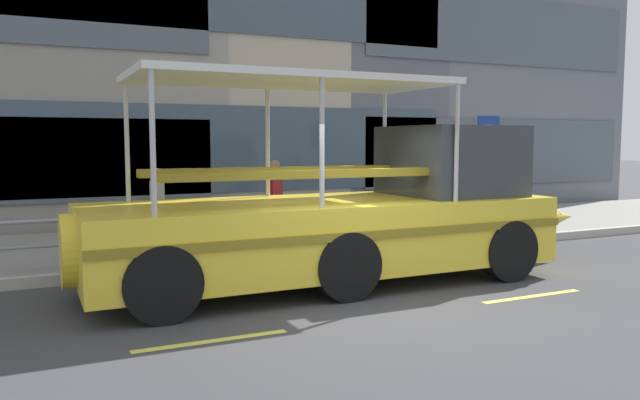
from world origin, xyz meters
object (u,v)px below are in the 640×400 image
object	(u,v)px
duck_tour_boat	(356,215)
pedestrian_mid_right	(157,201)
parking_sign	(487,154)
pedestrian_near_bow	(414,189)
pedestrian_mid_left	(275,191)

from	to	relation	value
duck_tour_boat	pedestrian_mid_right	xyz separation A→B (m)	(-2.55, 3.30, 0.06)
parking_sign	pedestrian_near_bow	xyz separation A→B (m)	(-1.26, 1.06, -0.83)
pedestrian_mid_right	parking_sign	bearing A→B (deg)	-7.40
parking_sign	duck_tour_boat	world-z (taller)	duck_tour_boat
duck_tour_boat	parking_sign	bearing A→B (deg)	26.88
parking_sign	pedestrian_mid_right	xyz separation A→B (m)	(-7.22, 0.94, -0.86)
duck_tour_boat	pedestrian_mid_right	world-z (taller)	duck_tour_boat
pedestrian_near_bow	pedestrian_mid_right	size ratio (longest dim) A/B	1.03
pedestrian_near_bow	pedestrian_mid_right	world-z (taller)	pedestrian_near_bow
pedestrian_near_bow	duck_tour_boat	bearing A→B (deg)	-134.87
duck_tour_boat	pedestrian_mid_left	distance (m)	3.55
parking_sign	pedestrian_mid_left	world-z (taller)	parking_sign
duck_tour_boat	pedestrian_near_bow	bearing A→B (deg)	45.13
pedestrian_near_bow	pedestrian_mid_right	xyz separation A→B (m)	(-5.96, -0.12, -0.02)
duck_tour_boat	pedestrian_near_bow	distance (m)	4.84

